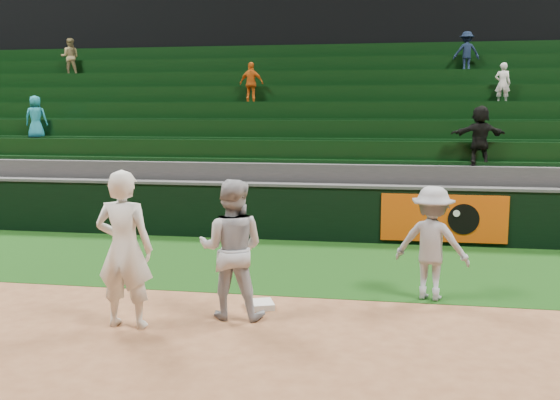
{
  "coord_description": "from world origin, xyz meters",
  "views": [
    {
      "loc": [
        1.79,
        -8.26,
        2.84
      ],
      "look_at": [
        -0.02,
        2.3,
        1.3
      ],
      "focal_mm": 40.0,
      "sensor_mm": 36.0,
      "label": 1
    }
  ],
  "objects_px": {
    "first_base": "(260,305)",
    "first_baseman": "(124,249)",
    "baserunner": "(232,249)",
    "base_coach": "(432,243)"
  },
  "relations": [
    {
      "from": "baserunner",
      "to": "first_base",
      "type": "bearing_deg",
      "value": -123.97
    },
    {
      "from": "first_base",
      "to": "baserunner",
      "type": "bearing_deg",
      "value": -123.13
    },
    {
      "from": "first_base",
      "to": "base_coach",
      "type": "relative_size",
      "value": 0.22
    },
    {
      "from": "first_base",
      "to": "first_baseman",
      "type": "bearing_deg",
      "value": -146.12
    },
    {
      "from": "first_baseman",
      "to": "baserunner",
      "type": "distance_m",
      "value": 1.43
    },
    {
      "from": "first_base",
      "to": "first_baseman",
      "type": "xyz_separation_m",
      "value": [
        -1.58,
        -1.06,
        1.0
      ]
    },
    {
      "from": "first_base",
      "to": "baserunner",
      "type": "xyz_separation_m",
      "value": [
        -0.29,
        -0.45,
        0.92
      ]
    },
    {
      "from": "first_base",
      "to": "baserunner",
      "type": "height_order",
      "value": "baserunner"
    },
    {
      "from": "first_base",
      "to": "first_baseman",
      "type": "relative_size",
      "value": 0.18
    },
    {
      "from": "first_baseman",
      "to": "baserunner",
      "type": "height_order",
      "value": "first_baseman"
    }
  ]
}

